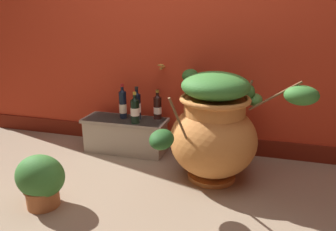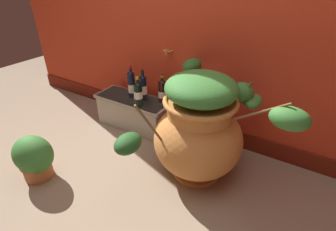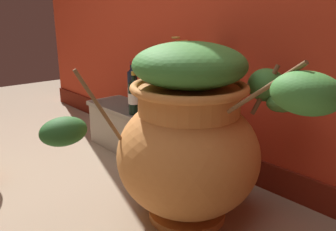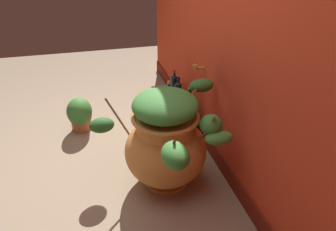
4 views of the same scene
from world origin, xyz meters
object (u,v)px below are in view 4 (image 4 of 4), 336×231
(wine_bottle_left, at_px, (178,92))
(wine_bottle_middle, at_px, (174,87))
(wine_bottle_back, at_px, (189,101))
(potted_shrub, at_px, (80,114))
(wine_bottle_right, at_px, (169,95))
(terracotta_urn, at_px, (166,141))

(wine_bottle_left, distance_m, wine_bottle_middle, 0.14)
(wine_bottle_back, bearing_deg, wine_bottle_left, -160.76)
(potted_shrub, bearing_deg, wine_bottle_right, 71.29)
(wine_bottle_left, bearing_deg, wine_bottle_middle, -178.31)
(wine_bottle_back, relative_size, potted_shrub, 0.75)
(wine_bottle_left, height_order, wine_bottle_right, wine_bottle_left)
(potted_shrub, bearing_deg, wine_bottle_left, 74.25)
(wine_bottle_back, bearing_deg, potted_shrub, -113.22)
(terracotta_urn, relative_size, wine_bottle_left, 3.51)
(wine_bottle_right, distance_m, wine_bottle_back, 0.23)
(wine_bottle_middle, relative_size, wine_bottle_back, 1.18)
(wine_bottle_left, relative_size, potted_shrub, 0.84)
(potted_shrub, bearing_deg, terracotta_urn, 33.86)
(wine_bottle_middle, distance_m, wine_bottle_back, 0.32)
(terracotta_urn, height_order, potted_shrub, terracotta_urn)
(terracotta_urn, bearing_deg, wine_bottle_back, 146.03)
(wine_bottle_right, bearing_deg, potted_shrub, -108.71)
(wine_bottle_back, bearing_deg, wine_bottle_middle, -168.20)
(wine_bottle_left, height_order, wine_bottle_middle, wine_bottle_middle)
(wine_bottle_right, relative_size, wine_bottle_back, 1.03)
(wine_bottle_right, bearing_deg, terracotta_urn, -16.67)
(wine_bottle_left, bearing_deg, wine_bottle_back, 19.24)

